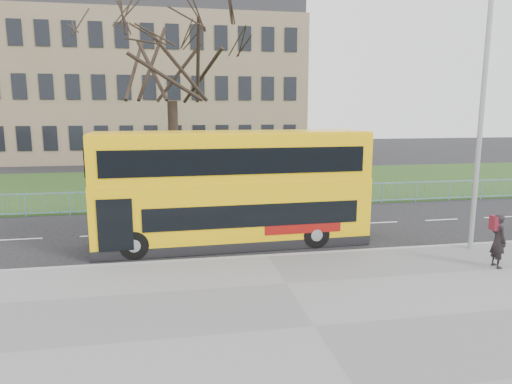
# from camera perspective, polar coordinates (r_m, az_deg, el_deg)

# --- Properties ---
(ground) EXTENTS (120.00, 120.00, 0.00)m
(ground) POSITION_cam_1_polar(r_m,az_deg,el_deg) (17.02, 0.40, -6.72)
(ground) COLOR black
(ground) RESTS_ON ground
(pavement) EXTENTS (80.00, 10.50, 0.12)m
(pavement) POSITION_cam_1_polar(r_m,az_deg,el_deg) (10.90, 7.27, -16.57)
(pavement) COLOR slate
(pavement) RESTS_ON ground
(kerb) EXTENTS (80.00, 0.20, 0.14)m
(kerb) POSITION_cam_1_polar(r_m,az_deg,el_deg) (15.55, 1.47, -8.11)
(kerb) COLOR gray
(kerb) RESTS_ON ground
(grass_verge) EXTENTS (80.00, 15.40, 0.08)m
(grass_verge) POSITION_cam_1_polar(r_m,az_deg,el_deg) (30.85, -4.52, 0.98)
(grass_verge) COLOR #233D16
(grass_verge) RESTS_ON ground
(guard_railing) EXTENTS (40.00, 0.12, 1.10)m
(guard_railing) POSITION_cam_1_polar(r_m,az_deg,el_deg) (23.23, -2.61, -0.75)
(guard_railing) COLOR #6AA0BD
(guard_railing) RESTS_ON ground
(bare_tree) EXTENTS (8.96, 8.96, 12.81)m
(bare_tree) POSITION_cam_1_polar(r_m,az_deg,el_deg) (26.05, -10.50, 13.38)
(bare_tree) COLOR black
(bare_tree) RESTS_ON grass_verge
(civic_building) EXTENTS (30.00, 15.00, 14.00)m
(civic_building) POSITION_cam_1_polar(r_m,az_deg,el_deg) (51.09, -12.78, 12.23)
(civic_building) COLOR #7B6D4E
(civic_building) RESTS_ON ground
(yellow_bus) EXTENTS (9.96, 2.63, 4.15)m
(yellow_bus) POSITION_cam_1_polar(r_m,az_deg,el_deg) (16.75, -2.91, 0.80)
(yellow_bus) COLOR yellow
(yellow_bus) RESTS_ON ground
(pedestrian) EXTENTS (0.45, 0.64, 1.69)m
(pedestrian) POSITION_cam_1_polar(r_m,az_deg,el_deg) (16.07, 28.03, -5.40)
(pedestrian) COLOR black
(pedestrian) RESTS_ON pavement
(street_lamp) EXTENTS (1.90, 0.46, 9.01)m
(street_lamp) POSITION_cam_1_polar(r_m,az_deg,el_deg) (17.30, 26.15, 9.53)
(street_lamp) COLOR #999BA1
(street_lamp) RESTS_ON pavement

